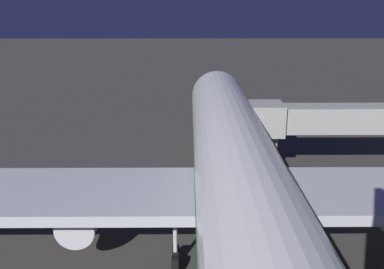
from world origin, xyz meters
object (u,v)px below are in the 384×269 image
Objects in this scene: jet_bridge at (339,119)px; traffic_cone_nose_starboard at (198,135)px; traffic_cone_nose_port at (232,135)px; airliner_at_gate at (243,188)px.

traffic_cone_nose_starboard is (13.37, -12.38, -5.53)m from jet_bridge.
airliner_at_gate is at bearing 85.48° from traffic_cone_nose_port.
traffic_cone_nose_port is 4.40m from traffic_cone_nose_starboard.
airliner_at_gate reaches higher than traffic_cone_nose_starboard.
airliner_at_gate is 28.47m from traffic_cone_nose_port.
traffic_cone_nose_starboard is (4.40, 0.00, 0.00)m from traffic_cone_nose_port.
traffic_cone_nose_port is at bearing -94.52° from airliner_at_gate.
airliner_at_gate reaches higher than jet_bridge.
traffic_cone_nose_starboard is at bearing 0.00° from traffic_cone_nose_port.
airliner_at_gate is 106.62× the size of traffic_cone_nose_starboard.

